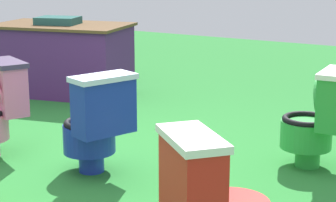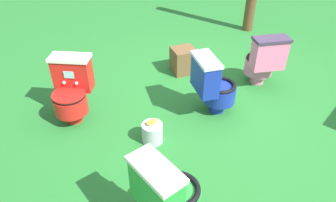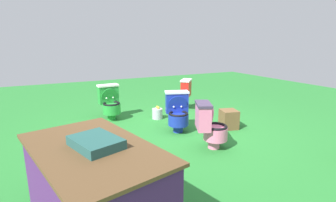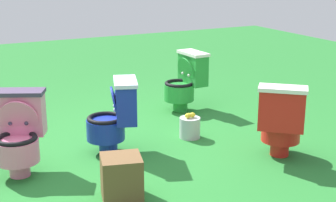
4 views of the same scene
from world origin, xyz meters
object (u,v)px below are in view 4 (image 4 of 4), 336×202
Objects in this scene: toilet_green at (186,81)px; lemon_bucket at (190,127)px; toilet_red at (281,121)px; small_crate at (122,178)px; toilet_blue at (115,116)px; toilet_pink at (19,132)px.

toilet_green reaches higher than lemon_bucket.
toilet_red is 2.05× the size of small_crate.
small_crate is (-0.31, -0.94, -0.20)m from toilet_blue.
toilet_green is (2.20, 0.99, 0.00)m from toilet_pink.
toilet_pink is at bearing 113.45° from toilet_blue.
toilet_blue reaches higher than small_crate.
small_crate is at bearing 135.97° from toilet_green.
toilet_pink is 1.79m from lemon_bucket.
toilet_green is 2.63× the size of lemon_bucket.
toilet_blue is at bearing -151.00° from toilet_pink.
toilet_red and toilet_blue have the same top height.
lemon_bucket is (1.16, 0.97, -0.06)m from small_crate.
toilet_green is 1.03m from lemon_bucket.
toilet_green is at bearing 132.84° from toilet_red.
toilet_red is 2.39m from toilet_pink.
toilet_red is at bearing 178.25° from toilet_green.
toilet_red is at bearing -173.86° from toilet_pink.
toilet_pink is 1.00× the size of toilet_blue.
lemon_bucket is at bearing 39.99° from small_crate.
toilet_pink is 2.05× the size of small_crate.
toilet_pink is 2.42m from toilet_green.
toilet_green reaches higher than small_crate.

